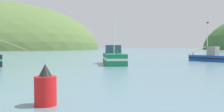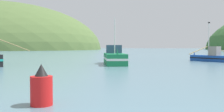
% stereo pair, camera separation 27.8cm
% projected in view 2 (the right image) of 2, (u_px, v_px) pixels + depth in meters
% --- Properties ---
extents(fishing_boat_blue, '(7.54, 7.25, 6.24)m').
position_uv_depth(fishing_boat_blue, '(211.00, 57.00, 38.11)').
color(fishing_boat_blue, '#19479E').
rests_on(fishing_boat_blue, ground).
extents(fishing_boat_green, '(4.27, 8.00, 6.24)m').
position_uv_depth(fishing_boat_green, '(115.00, 58.00, 32.28)').
color(fishing_boat_green, '#197A47').
rests_on(fishing_boat_green, ground).
extents(channel_buoy, '(0.89, 0.89, 1.69)m').
position_uv_depth(channel_buoy, '(41.00, 88.00, 9.82)').
color(channel_buoy, red).
rests_on(channel_buoy, ground).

